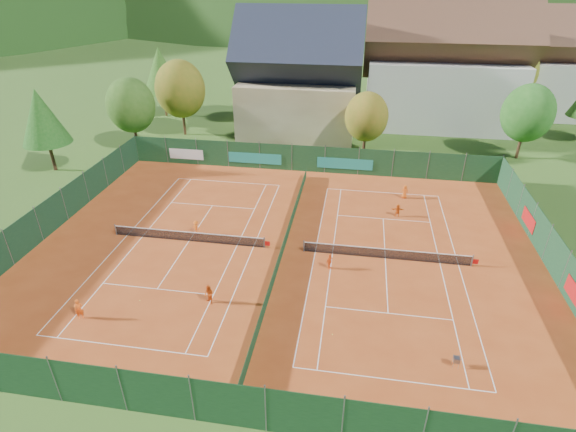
% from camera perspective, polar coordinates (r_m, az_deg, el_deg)
% --- Properties ---
extents(ground, '(600.00, 600.00, 0.00)m').
position_cam_1_polar(ground, '(36.15, -0.50, -4.32)').
color(ground, '#2E541A').
rests_on(ground, ground).
extents(clay_pad, '(40.00, 32.00, 0.01)m').
position_cam_1_polar(clay_pad, '(36.14, -0.50, -4.29)').
color(clay_pad, '#A74118').
rests_on(clay_pad, ground).
extents(court_markings_left, '(11.03, 23.83, 0.00)m').
position_cam_1_polar(court_markings_left, '(38.10, -12.47, -3.13)').
color(court_markings_left, white).
rests_on(court_markings_left, ground).
extents(court_markings_right, '(11.03, 23.83, 0.00)m').
position_cam_1_polar(court_markings_right, '(35.89, 12.25, -5.30)').
color(court_markings_right, white).
rests_on(court_markings_right, ground).
extents(tennis_net_left, '(13.30, 0.10, 1.02)m').
position_cam_1_polar(tennis_net_left, '(37.79, -12.33, -2.52)').
color(tennis_net_left, '#59595B').
rests_on(tennis_net_left, ground).
extents(tennis_net_right, '(13.30, 0.10, 1.02)m').
position_cam_1_polar(tennis_net_right, '(35.63, 12.58, -4.65)').
color(tennis_net_right, '#59595B').
rests_on(tennis_net_right, ground).
extents(court_divider, '(0.03, 28.80, 1.00)m').
position_cam_1_polar(court_divider, '(35.87, -0.51, -3.63)').
color(court_divider, '#12331B').
rests_on(court_divider, ground).
extents(fence_north, '(40.00, 0.10, 3.00)m').
position_cam_1_polar(fence_north, '(49.63, 2.06, 7.26)').
color(fence_north, '#153B1E').
rests_on(fence_north, ground).
extents(fence_south, '(40.00, 0.04, 3.00)m').
position_cam_1_polar(fence_south, '(23.50, -7.57, -22.67)').
color(fence_south, '#133519').
rests_on(fence_south, ground).
extents(fence_west, '(0.04, 32.00, 3.00)m').
position_cam_1_polar(fence_west, '(43.05, -27.78, 0.19)').
color(fence_west, '#12321D').
rests_on(fence_west, ground).
extents(fence_east, '(0.09, 32.00, 3.00)m').
position_cam_1_polar(fence_east, '(38.06, 30.81, -4.41)').
color(fence_east, '#13361F').
rests_on(fence_east, ground).
extents(chalet, '(16.20, 12.00, 16.00)m').
position_cam_1_polar(chalet, '(61.75, 1.43, 16.65)').
color(chalet, '#C0B187').
rests_on(chalet, ground).
extents(hotel_block_a, '(21.60, 11.00, 17.25)m').
position_cam_1_polar(hotel_block_a, '(67.82, 19.07, 16.94)').
color(hotel_block_a, silver).
rests_on(hotel_block_a, ground).
extents(hotel_block_b, '(17.28, 10.00, 15.50)m').
position_cam_1_polar(hotel_block_b, '(78.97, 28.56, 16.06)').
color(hotel_block_b, silver).
rests_on(hotel_block_b, ground).
extents(tree_west_front, '(5.72, 5.72, 8.69)m').
position_cam_1_polar(tree_west_front, '(58.48, -19.34, 13.13)').
color(tree_west_front, '#4A2B1A').
rests_on(tree_west_front, ground).
extents(tree_west_mid, '(6.44, 6.44, 9.78)m').
position_cam_1_polar(tree_west_mid, '(61.92, -13.53, 15.40)').
color(tree_west_mid, '#4A2E1A').
rests_on(tree_west_mid, ground).
extents(tree_west_back, '(5.60, 5.60, 10.00)m').
position_cam_1_polar(tree_west_back, '(71.31, -15.88, 17.40)').
color(tree_west_back, '#4D371B').
rests_on(tree_west_back, ground).
extents(tree_center, '(5.01, 5.01, 7.60)m').
position_cam_1_polar(tree_center, '(53.94, 9.94, 12.30)').
color(tree_center, '#472B19').
rests_on(tree_center, ground).
extents(tree_east_front, '(5.72, 5.72, 8.69)m').
position_cam_1_polar(tree_east_front, '(58.79, 28.15, 11.44)').
color(tree_east_front, '#4E321B').
rests_on(tree_east_front, ground).
extents(tree_west_side, '(5.04, 5.04, 9.00)m').
position_cam_1_polar(tree_west_side, '(55.05, -28.83, 10.99)').
color(tree_west_side, '#442718').
rests_on(tree_west_side, ground).
extents(tree_east_back, '(7.15, 7.15, 10.86)m').
position_cam_1_polar(tree_east_back, '(74.00, 26.46, 15.96)').
color(tree_east_back, '#4A341A').
rests_on(tree_east_back, ground).
extents(mountain_backdrop, '(820.00, 530.00, 242.00)m').
position_cam_1_polar(mountain_backdrop, '(270.90, 14.40, 15.47)').
color(mountain_backdrop, black).
rests_on(mountain_backdrop, ground).
extents(ball_hopper, '(0.34, 0.34, 0.80)m').
position_cam_1_polar(ball_hopper, '(28.13, 20.60, -16.68)').
color(ball_hopper, slate).
rests_on(ball_hopper, ground).
extents(loose_ball_0, '(0.07, 0.07, 0.07)m').
position_cam_1_polar(loose_ball_0, '(32.63, -18.30, -10.14)').
color(loose_ball_0, '#CCD833').
rests_on(loose_ball_0, ground).
extents(loose_ball_1, '(0.07, 0.07, 0.07)m').
position_cam_1_polar(loose_ball_1, '(28.75, 5.67, -14.73)').
color(loose_ball_1, '#CCD833').
rests_on(loose_ball_1, ground).
extents(loose_ball_2, '(0.07, 0.07, 0.07)m').
position_cam_1_polar(loose_ball_2, '(40.71, 6.11, -0.29)').
color(loose_ball_2, '#CCD833').
rests_on(loose_ball_2, ground).
extents(player_left_near, '(0.63, 0.57, 1.45)m').
position_cam_1_polar(player_left_near, '(32.20, -25.02, -10.67)').
color(player_left_near, '#F65E15').
rests_on(player_left_near, ground).
extents(player_left_mid, '(0.88, 0.85, 1.43)m').
position_cam_1_polar(player_left_mid, '(30.88, -10.01, -9.80)').
color(player_left_mid, '#CC4C12').
rests_on(player_left_mid, ground).
extents(player_left_far, '(0.89, 0.68, 1.21)m').
position_cam_1_polar(player_left_far, '(38.75, -11.59, -1.41)').
color(player_left_far, orange).
rests_on(player_left_far, ground).
extents(player_right_near, '(0.66, 0.80, 1.28)m').
position_cam_1_polar(player_right_near, '(33.79, 5.30, -5.78)').
color(player_right_near, '#E25114').
rests_on(player_right_near, ground).
extents(player_right_far_a, '(0.70, 0.48, 1.38)m').
position_cam_1_polar(player_right_far_a, '(45.33, 14.61, 3.02)').
color(player_right_far_a, '#CD5312').
rests_on(player_right_far_a, ground).
extents(player_right_far_b, '(1.16, 0.44, 1.22)m').
position_cam_1_polar(player_right_far_b, '(41.80, 13.75, 0.72)').
color(player_right_far_b, '#D65713').
rests_on(player_right_far_b, ground).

